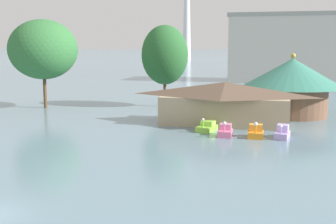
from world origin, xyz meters
TOP-DOWN VIEW (x-y plane):
  - pedal_boat_lime at (8.77, 27.11)m, footprint 2.28×3.11m
  - pedal_boat_pink at (11.03, 24.85)m, footprint 1.43×2.35m
  - pedal_boat_orange at (14.19, 24.93)m, footprint 1.62×2.29m
  - pedal_boat_lavender at (16.89, 25.33)m, footprint 1.76×2.83m
  - boathouse at (10.19, 32.10)m, footprint 16.32×7.57m
  - green_roof_pavilion at (18.39, 40.24)m, footprint 13.45×13.45m
  - shoreline_tree_tall_left at (-17.90, 39.20)m, footprint 10.27×10.27m
  - shoreline_tree_mid at (-0.45, 44.91)m, footprint 7.18×7.18m
  - background_building_block at (24.11, 98.68)m, footprint 39.24×15.64m

SIDE VIEW (x-z plane):
  - pedal_boat_lime at x=8.77m, z-range -0.38..1.27m
  - pedal_boat_pink at x=11.03m, z-range -0.36..1.39m
  - pedal_boat_lavender at x=16.89m, z-range -0.25..1.31m
  - pedal_boat_orange at x=14.19m, z-range -0.35..1.44m
  - boathouse at x=10.19m, z-range 0.13..5.24m
  - green_roof_pavilion at x=18.39m, z-range 0.31..8.77m
  - shoreline_tree_mid at x=-0.45m, z-range 1.72..14.31m
  - background_building_block at x=24.11m, z-range 0.02..17.67m
  - shoreline_tree_tall_left at x=-17.90m, z-range 2.18..15.55m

